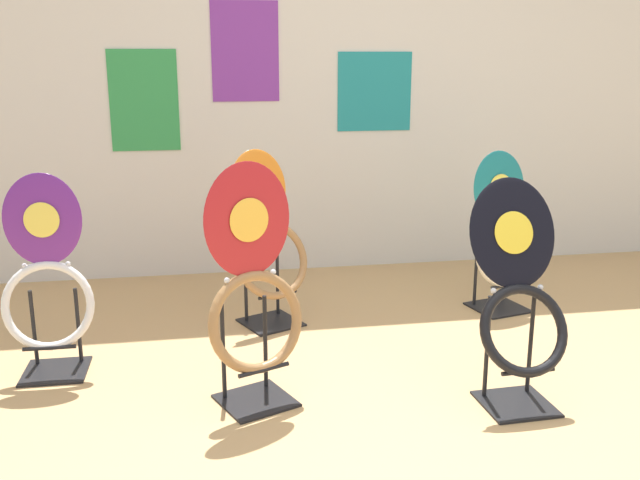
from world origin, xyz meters
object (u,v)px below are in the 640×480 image
(toilet_seat_display_orange_sun, at_px, (268,246))
(toilet_seat_display_purple_note, at_px, (47,281))
(toilet_seat_display_teal_sax, at_px, (501,235))
(toilet_seat_display_crimson_swirl, at_px, (254,297))
(toilet_seat_display_jazz_black, at_px, (519,305))

(toilet_seat_display_orange_sun, relative_size, toilet_seat_display_purple_note, 1.02)
(toilet_seat_display_teal_sax, xyz_separation_m, toilet_seat_display_crimson_swirl, (-1.45, -0.89, 0.03))
(toilet_seat_display_orange_sun, xyz_separation_m, toilet_seat_display_purple_note, (-1.02, -0.45, 0.01))
(toilet_seat_display_crimson_swirl, relative_size, toilet_seat_display_jazz_black, 1.09)
(toilet_seat_display_teal_sax, distance_m, toilet_seat_display_orange_sun, 1.30)
(toilet_seat_display_crimson_swirl, height_order, toilet_seat_display_jazz_black, toilet_seat_display_crimson_swirl)
(toilet_seat_display_teal_sax, relative_size, toilet_seat_display_orange_sun, 0.96)
(toilet_seat_display_orange_sun, height_order, toilet_seat_display_crimson_swirl, toilet_seat_display_crimson_swirl)
(toilet_seat_display_purple_note, bearing_deg, toilet_seat_display_orange_sun, 23.70)
(toilet_seat_display_purple_note, relative_size, toilet_seat_display_jazz_black, 0.99)
(toilet_seat_display_orange_sun, distance_m, toilet_seat_display_jazz_black, 1.40)
(toilet_seat_display_crimson_swirl, bearing_deg, toilet_seat_display_purple_note, 153.09)
(toilet_seat_display_jazz_black, bearing_deg, toilet_seat_display_crimson_swirl, 170.21)
(toilet_seat_display_teal_sax, relative_size, toilet_seat_display_jazz_black, 0.97)
(toilet_seat_display_crimson_swirl, xyz_separation_m, toilet_seat_display_jazz_black, (1.05, -0.18, -0.03))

